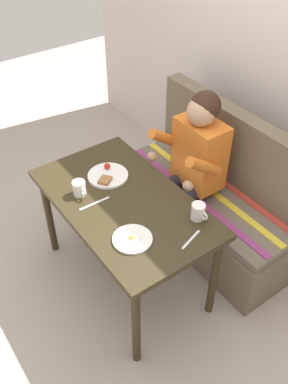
% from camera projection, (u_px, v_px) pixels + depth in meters
% --- Properties ---
extents(ground_plane, '(8.00, 8.00, 0.00)m').
position_uv_depth(ground_plane, '(127.00, 277.00, 3.04)').
color(ground_plane, '#B1A399').
extents(back_wall, '(4.40, 0.10, 2.60)m').
position_uv_depth(back_wall, '(285.00, 58.00, 2.75)').
color(back_wall, beige).
rests_on(back_wall, ground).
extents(table, '(1.20, 0.70, 0.73)m').
position_uv_depth(table, '(124.00, 210.00, 2.62)').
color(table, '#312916').
rests_on(table, ground).
extents(couch, '(1.44, 0.56, 1.00)m').
position_uv_depth(couch, '(211.00, 200.00, 3.16)').
color(couch, brown).
rests_on(couch, ground).
extents(person, '(0.45, 0.61, 1.21)m').
position_uv_depth(person, '(191.00, 159.00, 2.86)').
color(person, orange).
rests_on(person, ground).
extents(plate_breakfast, '(0.26, 0.26, 0.05)m').
position_uv_depth(plate_breakfast, '(108.00, 176.00, 2.72)').
color(plate_breakfast, white).
rests_on(plate_breakfast, table).
extents(plate_eggs, '(0.22, 0.22, 0.04)m').
position_uv_depth(plate_eggs, '(132.00, 239.00, 2.31)').
color(plate_eggs, white).
rests_on(plate_eggs, table).
extents(coffee_mug, '(0.12, 0.08, 0.09)m').
position_uv_depth(coffee_mug, '(79.00, 188.00, 2.57)').
color(coffee_mug, white).
rests_on(coffee_mug, table).
extents(coffee_mug_second, '(0.12, 0.08, 0.10)m').
position_uv_depth(coffee_mug_second, '(198.00, 211.00, 2.41)').
color(coffee_mug_second, white).
rests_on(coffee_mug_second, table).
extents(fork, '(0.06, 0.17, 0.00)m').
position_uv_depth(fork, '(191.00, 240.00, 2.32)').
color(fork, silver).
rests_on(fork, table).
extents(knife, '(0.02, 0.20, 0.00)m').
position_uv_depth(knife, '(95.00, 203.00, 2.54)').
color(knife, silver).
rests_on(knife, table).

